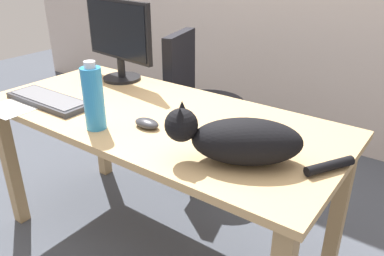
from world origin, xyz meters
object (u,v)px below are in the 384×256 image
(water_bottle, at_px, (93,98))
(monitor, at_px, (119,37))
(cat, at_px, (240,140))
(keyboard, at_px, (48,100))
(computer_mouse, at_px, (147,123))
(office_chair, at_px, (200,118))

(water_bottle, bearing_deg, monitor, 126.39)
(monitor, distance_m, cat, 1.04)
(keyboard, height_order, cat, cat)
(cat, xyz_separation_m, computer_mouse, (-0.43, 0.02, -0.06))
(monitor, distance_m, water_bottle, 0.63)
(office_chair, distance_m, monitor, 0.73)
(office_chair, bearing_deg, water_bottle, -81.11)
(office_chair, relative_size, water_bottle, 3.39)
(keyboard, height_order, water_bottle, water_bottle)
(office_chair, relative_size, cat, 1.68)
(cat, height_order, water_bottle, water_bottle)
(monitor, bearing_deg, office_chair, 62.46)
(water_bottle, bearing_deg, cat, 9.72)
(keyboard, bearing_deg, monitor, 87.37)
(office_chair, height_order, keyboard, office_chair)
(computer_mouse, bearing_deg, cat, -2.68)
(monitor, height_order, water_bottle, monitor)
(office_chair, xyz_separation_m, keyboard, (-0.24, -0.87, 0.33))
(keyboard, distance_m, computer_mouse, 0.55)
(water_bottle, bearing_deg, keyboard, 172.07)
(monitor, height_order, computer_mouse, monitor)
(office_chair, bearing_deg, monitor, -117.54)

